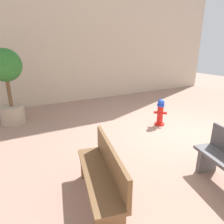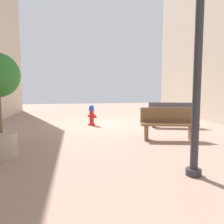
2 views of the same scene
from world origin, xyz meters
name	(u,v)px [view 1 (image 1 of 2)]	position (x,y,z in m)	size (l,w,h in m)	color
ground_plane	(175,132)	(0.00, 0.00, 0.00)	(23.40, 23.40, 0.00)	#9E7A6B
fire_hydrant	(160,112)	(0.64, 0.05, 0.41)	(0.36, 0.36, 0.83)	red
bench_far	(103,174)	(-1.43, 3.00, 0.49)	(1.70, 0.78, 0.95)	brown
planter_tree	(7,78)	(2.96, 4.08, 1.45)	(0.97, 0.97, 2.32)	tan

